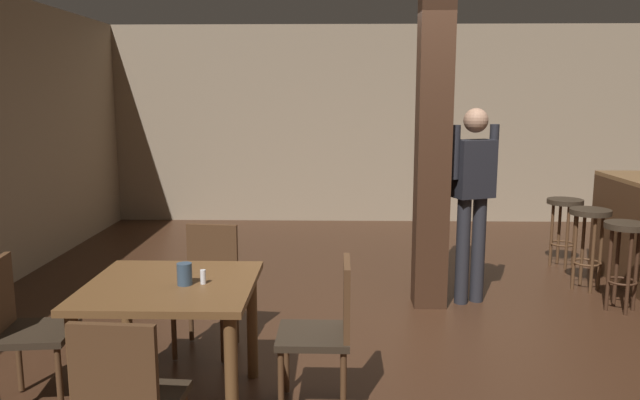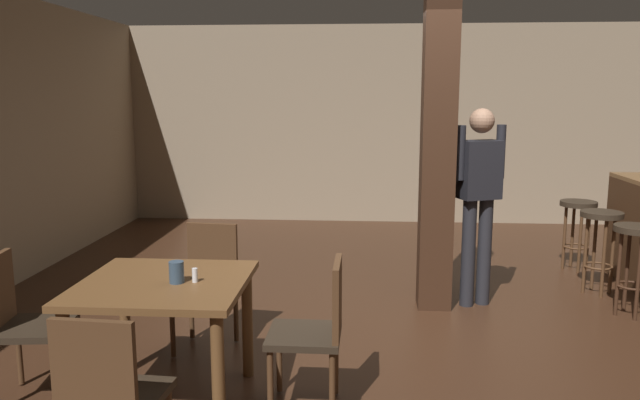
{
  "view_description": "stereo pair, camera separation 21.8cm",
  "coord_description": "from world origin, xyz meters",
  "views": [
    {
      "loc": [
        -0.79,
        -4.53,
        1.84
      ],
      "look_at": [
        -0.9,
        0.04,
        1.06
      ],
      "focal_mm": 35.0,
      "sensor_mm": 36.0,
      "label": 1
    },
    {
      "loc": [
        -0.57,
        -4.52,
        1.84
      ],
      "look_at": [
        -0.9,
        0.04,
        1.06
      ],
      "focal_mm": 35.0,
      "sensor_mm": 36.0,
      "label": 2
    }
  ],
  "objects": [
    {
      "name": "napkin_cup",
      "position": [
        -1.64,
        -1.13,
        0.83
      ],
      "size": [
        0.09,
        0.09,
        0.13
      ],
      "primitive_type": "cylinder",
      "color": "#33475B",
      "rests_on": "dining_table"
    },
    {
      "name": "dining_table",
      "position": [
        -1.73,
        -1.09,
        0.64
      ],
      "size": [
        0.96,
        0.96,
        0.77
      ],
      "color": "brown",
      "rests_on": "ground_plane"
    },
    {
      "name": "bar_stool_far",
      "position": [
        1.67,
        2.06,
        0.56
      ],
      "size": [
        0.37,
        0.37,
        0.73
      ],
      "color": "#2D2319",
      "rests_on": "ground_plane"
    },
    {
      "name": "wall_back",
      "position": [
        0.0,
        4.5,
        1.4
      ],
      "size": [
        8.0,
        0.1,
        2.8
      ],
      "primitive_type": "cube",
      "color": "gray",
      "rests_on": "ground_plane"
    },
    {
      "name": "chair_south",
      "position": [
        -1.7,
        -1.98,
        0.51
      ],
      "size": [
        0.45,
        0.45,
        0.89
      ],
      "color": "#2D2319",
      "rests_on": "ground_plane"
    },
    {
      "name": "bar_stool_near",
      "position": [
        1.67,
        0.66,
        0.58
      ],
      "size": [
        0.35,
        0.35,
        0.77
      ],
      "color": "#2D2319",
      "rests_on": "ground_plane"
    },
    {
      "name": "chair_west",
      "position": [
        -2.62,
        -1.09,
        0.51
      ],
      "size": [
        0.47,
        0.47,
        0.89
      ],
      "color": "#2D2319",
      "rests_on": "ground_plane"
    },
    {
      "name": "ground_plane",
      "position": [
        0.0,
        0.0,
        0.0
      ],
      "size": [
        10.8,
        10.8,
        0.0
      ],
      "primitive_type": "plane",
      "color": "#382114"
    },
    {
      "name": "pillar",
      "position": [
        0.05,
        0.79,
        1.4
      ],
      "size": [
        0.28,
        0.28,
        2.8
      ],
      "primitive_type": "cube",
      "color": "#382114",
      "rests_on": "ground_plane"
    },
    {
      "name": "chair_north",
      "position": [
        -1.7,
        -0.22,
        0.51
      ],
      "size": [
        0.46,
        0.46,
        0.89
      ],
      "color": "#2D2319",
      "rests_on": "ground_plane"
    },
    {
      "name": "bar_stool_mid",
      "position": [
        1.61,
        1.25,
        0.59
      ],
      "size": [
        0.37,
        0.37,
        0.78
      ],
      "color": "#2D2319",
      "rests_on": "ground_plane"
    },
    {
      "name": "chair_east",
      "position": [
        -0.83,
        -1.09,
        0.51
      ],
      "size": [
        0.42,
        0.42,
        0.89
      ],
      "color": "#2D2319",
      "rests_on": "ground_plane"
    },
    {
      "name": "standing_person",
      "position": [
        0.42,
        0.85,
        1.0
      ],
      "size": [
        0.46,
        0.31,
        1.72
      ],
      "color": "black",
      "rests_on": "ground_plane"
    },
    {
      "name": "salt_shaker",
      "position": [
        -1.54,
        -1.11,
        0.81
      ],
      "size": [
        0.03,
        0.03,
        0.08
      ],
      "primitive_type": "cylinder",
      "color": "silver",
      "rests_on": "dining_table"
    }
  ]
}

